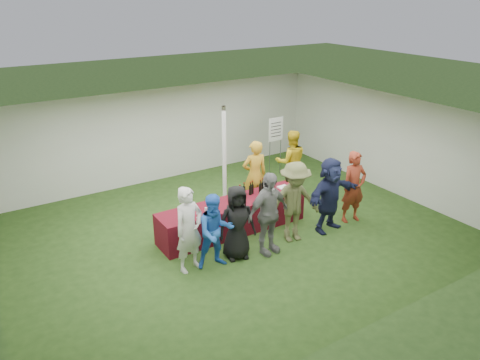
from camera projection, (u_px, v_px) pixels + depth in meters
ground at (233, 233)px, 10.92m from camera, size 60.00×60.00×0.00m
tent at (224, 160)px, 11.59m from camera, size 10.00×10.00×10.00m
serving_table at (233, 217)px, 10.85m from camera, size 3.60×0.80×0.75m
wine_bottles at (252, 189)px, 11.09m from camera, size 0.75×0.15×0.32m
wine_glasses at (223, 206)px, 10.26m from camera, size 2.70×0.11×0.16m
water_bottle at (233, 196)px, 10.76m from camera, size 0.07×0.07×0.23m
bar_towel at (283, 187)px, 11.48m from camera, size 0.25×0.18×0.03m
dump_bucket at (296, 186)px, 11.34m from camera, size 0.24×0.24×0.18m
wine_list_sign at (276, 134)px, 13.78m from camera, size 0.50×0.03×1.80m
staff_pourer at (255, 175)px, 11.84m from camera, size 0.73×0.55×1.81m
staff_back at (291, 162)px, 12.80m from camera, size 1.07×0.97×1.78m
customer_0 at (189, 230)px, 9.18m from camera, size 0.73×0.57×1.79m
customer_1 at (215, 231)px, 9.33m from camera, size 0.88×0.75×1.58m
customer_2 at (237, 223)px, 9.64m from camera, size 0.89×0.68×1.62m
customer_3 at (268, 214)px, 9.78m from camera, size 1.12×0.58×1.83m
customer_4 at (294, 202)px, 10.26m from camera, size 1.30×0.88×1.86m
customer_5 at (330, 195)px, 10.74m from camera, size 1.71×0.77×1.78m
customer_6 at (354, 187)px, 11.17m from camera, size 0.70×0.52×1.77m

